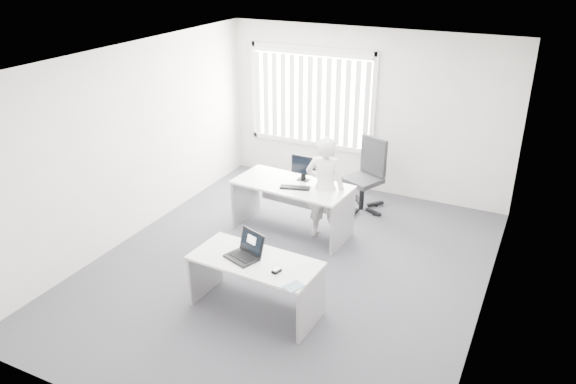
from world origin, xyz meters
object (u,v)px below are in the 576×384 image
at_px(office_chair, 364,188).
at_px(desk_near, 255,274).
at_px(laptop, 241,248).
at_px(desk_far, 292,197).
at_px(person, 325,188).
at_px(monitor, 303,168).

bearing_deg(office_chair, desk_near, -70.77).
xyz_separation_m(office_chair, laptop, (-0.38, -3.27, 0.47)).
height_order(desk_far, office_chair, office_chair).
xyz_separation_m(desk_far, laptop, (0.33, -2.03, 0.27)).
relative_size(desk_far, laptop, 4.71).
xyz_separation_m(person, laptop, (-0.17, -2.08, 0.05)).
distance_m(laptop, monitor, 2.25).
height_order(office_chair, person, person).
bearing_deg(desk_near, office_chair, 88.80).
relative_size(desk_far, office_chair, 1.50).
xyz_separation_m(desk_near, person, (0.02, 2.04, 0.29)).
relative_size(person, laptop, 4.17).
xyz_separation_m(desk_far, office_chair, (0.72, 1.24, -0.20)).
relative_size(laptop, monitor, 0.98).
xyz_separation_m(office_chair, person, (-0.21, -1.19, 0.42)).
relative_size(office_chair, person, 0.75).
bearing_deg(monitor, desk_near, -79.14).
relative_size(desk_far, person, 1.13).
bearing_deg(office_chair, person, -76.82).
distance_m(office_chair, laptop, 3.33).
height_order(desk_far, monitor, monitor).
height_order(office_chair, laptop, office_chair).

